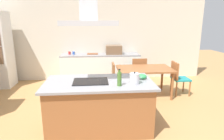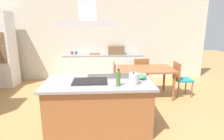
{
  "view_description": "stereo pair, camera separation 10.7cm",
  "coord_description": "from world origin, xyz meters",
  "px_view_note": "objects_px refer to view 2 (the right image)",
  "views": [
    {
      "loc": [
        -0.06,
        -3.21,
        1.91
      ],
      "look_at": [
        0.26,
        0.4,
        1.0
      ],
      "focal_mm": 30.87,
      "sensor_mm": 36.0,
      "label": 1
    },
    {
      "loc": [
        0.05,
        -3.22,
        1.91
      ],
      "look_at": [
        0.26,
        0.4,
        1.0
      ],
      "focal_mm": 30.87,
      "sensor_mm": 36.0,
      "label": 2
    }
  ],
  "objects_px": {
    "cooktop": "(90,81)",
    "tea_kettle": "(134,79)",
    "olive_oil_bottle": "(118,79)",
    "coffee_mug_red": "(72,53)",
    "chair_at_right_end": "(180,77)",
    "chair_at_left_end": "(111,78)",
    "range_hood": "(88,9)",
    "wall_oven_stack": "(1,50)",
    "chair_facing_back_wall": "(140,71)",
    "cutting_board": "(95,54)",
    "coffee_mug_blue": "(76,53)",
    "mixing_bowl": "(142,77)",
    "countertop_microwave": "(116,50)",
    "dining_table": "(146,71)"
  },
  "relations": [
    {
      "from": "chair_facing_back_wall",
      "to": "range_hood",
      "type": "height_order",
      "value": "range_hood"
    },
    {
      "from": "chair_at_left_end",
      "to": "wall_oven_stack",
      "type": "bearing_deg",
      "value": 160.55
    },
    {
      "from": "chair_at_right_end",
      "to": "range_hood",
      "type": "height_order",
      "value": "range_hood"
    },
    {
      "from": "olive_oil_bottle",
      "to": "chair_facing_back_wall",
      "type": "distance_m",
      "value": 2.65
    },
    {
      "from": "cutting_board",
      "to": "chair_at_right_end",
      "type": "relative_size",
      "value": 0.38
    },
    {
      "from": "cooktop",
      "to": "cutting_board",
      "type": "distance_m",
      "value": 2.93
    },
    {
      "from": "olive_oil_bottle",
      "to": "tea_kettle",
      "type": "bearing_deg",
      "value": 18.12
    },
    {
      "from": "tea_kettle",
      "to": "chair_at_left_end",
      "type": "xyz_separation_m",
      "value": [
        -0.3,
        1.69,
        -0.48
      ]
    },
    {
      "from": "countertop_microwave",
      "to": "dining_table",
      "type": "height_order",
      "value": "countertop_microwave"
    },
    {
      "from": "mixing_bowl",
      "to": "chair_facing_back_wall",
      "type": "height_order",
      "value": "mixing_bowl"
    },
    {
      "from": "cooktop",
      "to": "tea_kettle",
      "type": "height_order",
      "value": "tea_kettle"
    },
    {
      "from": "cooktop",
      "to": "range_hood",
      "type": "xyz_separation_m",
      "value": [
        0.0,
        0.0,
        1.2
      ]
    },
    {
      "from": "cooktop",
      "to": "countertop_microwave",
      "type": "bearing_deg",
      "value": 76.62
    },
    {
      "from": "coffee_mug_red",
      "to": "chair_facing_back_wall",
      "type": "distance_m",
      "value": 2.26
    },
    {
      "from": "mixing_bowl",
      "to": "chair_facing_back_wall",
      "type": "bearing_deg",
      "value": 78.66
    },
    {
      "from": "olive_oil_bottle",
      "to": "chair_facing_back_wall",
      "type": "bearing_deg",
      "value": 70.11
    },
    {
      "from": "chair_facing_back_wall",
      "to": "chair_at_left_end",
      "type": "distance_m",
      "value": 1.13
    },
    {
      "from": "coffee_mug_blue",
      "to": "wall_oven_stack",
      "type": "height_order",
      "value": "wall_oven_stack"
    },
    {
      "from": "chair_facing_back_wall",
      "to": "wall_oven_stack",
      "type": "bearing_deg",
      "value": 173.58
    },
    {
      "from": "countertop_microwave",
      "to": "cutting_board",
      "type": "bearing_deg",
      "value": 175.78
    },
    {
      "from": "tea_kettle",
      "to": "mixing_bowl",
      "type": "distance_m",
      "value": 0.33
    },
    {
      "from": "cutting_board",
      "to": "range_hood",
      "type": "bearing_deg",
      "value": -90.14
    },
    {
      "from": "cooktop",
      "to": "range_hood",
      "type": "height_order",
      "value": "range_hood"
    },
    {
      "from": "tea_kettle",
      "to": "chair_at_left_end",
      "type": "height_order",
      "value": "tea_kettle"
    },
    {
      "from": "tea_kettle",
      "to": "wall_oven_stack",
      "type": "relative_size",
      "value": 0.1
    },
    {
      "from": "tea_kettle",
      "to": "cutting_board",
      "type": "distance_m",
      "value": 3.19
    },
    {
      "from": "countertop_microwave",
      "to": "range_hood",
      "type": "height_order",
      "value": "range_hood"
    },
    {
      "from": "olive_oil_bottle",
      "to": "coffee_mug_red",
      "type": "height_order",
      "value": "olive_oil_bottle"
    },
    {
      "from": "tea_kettle",
      "to": "dining_table",
      "type": "height_order",
      "value": "tea_kettle"
    },
    {
      "from": "wall_oven_stack",
      "to": "chair_facing_back_wall",
      "type": "relative_size",
      "value": 2.47
    },
    {
      "from": "coffee_mug_blue",
      "to": "chair_at_left_end",
      "type": "distance_m",
      "value": 1.8
    },
    {
      "from": "coffee_mug_blue",
      "to": "chair_at_left_end",
      "type": "bearing_deg",
      "value": -54.03
    },
    {
      "from": "chair_at_right_end",
      "to": "chair_facing_back_wall",
      "type": "distance_m",
      "value": 1.13
    },
    {
      "from": "range_hood",
      "to": "chair_at_right_end",
      "type": "bearing_deg",
      "value": 33.81
    },
    {
      "from": "coffee_mug_red",
      "to": "chair_at_right_end",
      "type": "relative_size",
      "value": 0.1
    },
    {
      "from": "coffee_mug_red",
      "to": "chair_at_left_end",
      "type": "height_order",
      "value": "coffee_mug_red"
    },
    {
      "from": "dining_table",
      "to": "chair_at_right_end",
      "type": "height_order",
      "value": "chair_at_right_end"
    },
    {
      "from": "mixing_bowl",
      "to": "chair_at_left_end",
      "type": "distance_m",
      "value": 1.58
    },
    {
      "from": "mixing_bowl",
      "to": "chair_at_left_end",
      "type": "xyz_separation_m",
      "value": [
        -0.49,
        1.43,
        -0.44
      ]
    },
    {
      "from": "tea_kettle",
      "to": "coffee_mug_blue",
      "type": "bearing_deg",
      "value": 113.12
    },
    {
      "from": "olive_oil_bottle",
      "to": "cutting_board",
      "type": "height_order",
      "value": "olive_oil_bottle"
    },
    {
      "from": "mixing_bowl",
      "to": "cutting_board",
      "type": "distance_m",
      "value": 2.99
    },
    {
      "from": "dining_table",
      "to": "chair_at_left_end",
      "type": "bearing_deg",
      "value": 180.0
    },
    {
      "from": "countertop_microwave",
      "to": "olive_oil_bottle",
      "type": "bearing_deg",
      "value": -93.93
    },
    {
      "from": "tea_kettle",
      "to": "coffee_mug_blue",
      "type": "height_order",
      "value": "tea_kettle"
    },
    {
      "from": "wall_oven_stack",
      "to": "range_hood",
      "type": "height_order",
      "value": "range_hood"
    },
    {
      "from": "chair_facing_back_wall",
      "to": "coffee_mug_blue",
      "type": "bearing_deg",
      "value": 158.87
    },
    {
      "from": "chair_at_right_end",
      "to": "chair_facing_back_wall",
      "type": "height_order",
      "value": "same"
    },
    {
      "from": "chair_facing_back_wall",
      "to": "cooktop",
      "type": "bearing_deg",
      "value": -121.78
    },
    {
      "from": "coffee_mug_blue",
      "to": "coffee_mug_red",
      "type": "bearing_deg",
      "value": 171.86
    }
  ]
}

